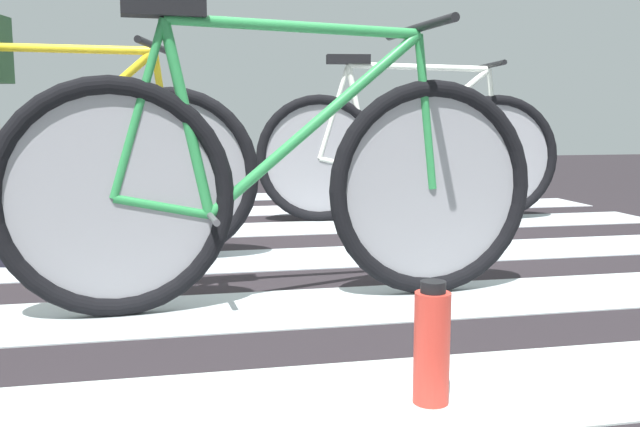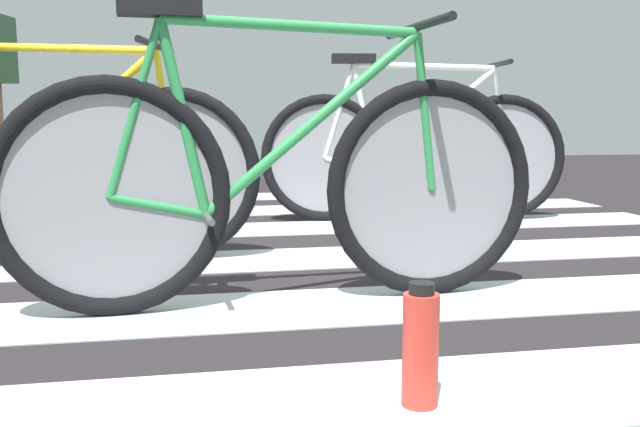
# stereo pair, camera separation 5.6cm
# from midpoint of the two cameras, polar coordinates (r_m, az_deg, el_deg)

# --- Properties ---
(ground) EXTENTS (18.00, 14.00, 0.02)m
(ground) POSITION_cam_midpoint_polar(r_m,az_deg,el_deg) (2.74, -9.26, -4.98)
(ground) COLOR #262025
(crosswalk_markings) EXTENTS (5.39, 5.00, 0.00)m
(crosswalk_markings) POSITION_cam_midpoint_polar(r_m,az_deg,el_deg) (2.93, -9.33, -3.89)
(crosswalk_markings) COLOR #B3BFBE
(crosswalk_markings) RESTS_ON ground
(bicycle_1_of_3) EXTENTS (1.74, 0.52, 0.93)m
(bicycle_1_of_3) POSITION_cam_midpoint_polar(r_m,az_deg,el_deg) (2.19, -3.89, 2.35)
(bicycle_1_of_3) COLOR black
(bicycle_1_of_3) RESTS_ON ground
(bicycle_2_of_3) EXTENTS (1.71, 0.57, 0.93)m
(bicycle_2_of_3) POSITION_cam_midpoint_polar(r_m,az_deg,el_deg) (3.12, -21.70, 3.48)
(bicycle_2_of_3) COLOR black
(bicycle_2_of_3) RESTS_ON ground
(bicycle_3_of_3) EXTENTS (1.73, 0.52, 0.93)m
(bicycle_3_of_3) POSITION_cam_midpoint_polar(r_m,az_deg,el_deg) (4.02, 6.79, 4.87)
(bicycle_3_of_3) COLOR black
(bicycle_3_of_3) RESTS_ON ground
(water_bottle) EXTENTS (0.08, 0.08, 0.26)m
(water_bottle) POSITION_cam_midpoint_polar(r_m,az_deg,el_deg) (1.49, 8.04, -10.68)
(water_bottle) COLOR red
(water_bottle) RESTS_ON ground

